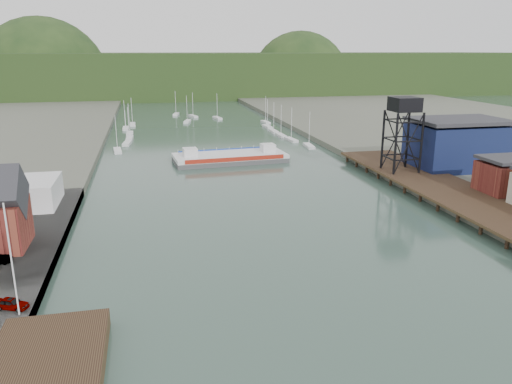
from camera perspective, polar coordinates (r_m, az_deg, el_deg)
name	(u,v)px	position (r m, az deg, el deg)	size (l,w,h in m)	color
ground	(358,343)	(52.28, 11.53, -16.53)	(600.00, 600.00, 0.00)	#294137
west_stage	(43,374)	(49.20, -23.13, -18.63)	(10.00, 18.00, 1.80)	black
east_pier	(440,186)	(105.04, 20.34, 0.64)	(14.00, 70.00, 2.45)	black
white_shed	(3,194)	(96.40, -26.95, -0.22)	(18.00, 12.00, 4.50)	silver
flagpole	(12,261)	(55.69, -26.16, -7.05)	(0.16, 0.16, 12.00)	silver
lift_tower	(404,109)	(112.55, 16.60, 9.08)	(6.50, 6.50, 16.00)	black
blue_shed	(457,144)	(123.26, 21.99, 5.09)	(20.50, 14.50, 11.30)	#0B1934
marina_sailboats	(201,129)	(181.56, -6.25, 7.13)	(57.71, 92.65, 0.90)	silver
distant_hills	(167,77)	(342.12, -10.10, 12.76)	(500.00, 120.00, 80.00)	#1B3115
chain_ferry	(230,157)	(128.98, -2.99, 4.00)	(29.35, 13.61, 4.11)	#49494C
car_west_a	(12,303)	(59.35, -26.16, -11.36)	(1.45, 3.59, 1.22)	#999999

